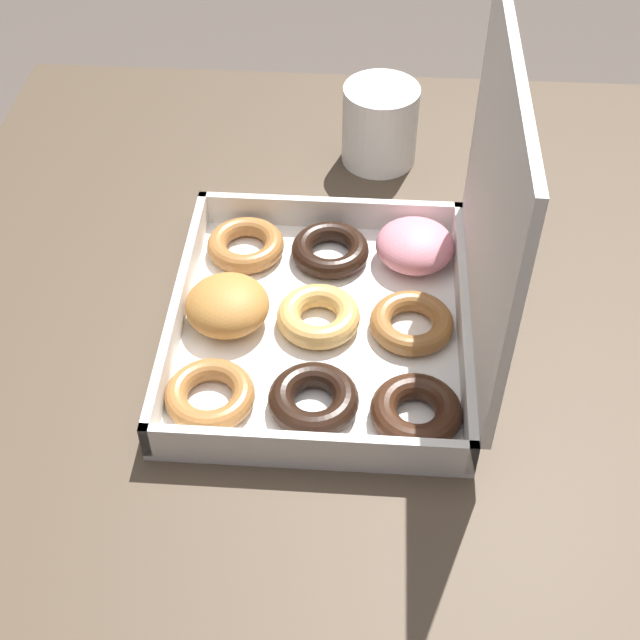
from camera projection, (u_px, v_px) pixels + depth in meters
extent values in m
cube|color=#4C3D2D|center=(329.00, 390.00, 0.79)|extent=(1.02, 0.83, 0.03)
cylinder|color=#4C3D2D|center=(114.00, 308.00, 1.41)|extent=(0.06, 0.06, 0.74)
cylinder|color=#4C3D2D|center=(581.00, 330.00, 1.37)|extent=(0.06, 0.06, 0.74)
cube|color=white|center=(320.00, 330.00, 0.82)|extent=(0.30, 0.27, 0.01)
cube|color=white|center=(179.00, 309.00, 0.81)|extent=(0.30, 0.01, 0.03)
cube|color=white|center=(464.00, 322.00, 0.80)|extent=(0.30, 0.01, 0.03)
cube|color=white|center=(330.00, 212.00, 0.91)|extent=(0.01, 0.27, 0.03)
cube|color=white|center=(308.00, 449.00, 0.70)|extent=(0.01, 0.27, 0.03)
cube|color=white|center=(494.00, 201.00, 0.70)|extent=(0.30, 0.01, 0.24)
torus|color=#9E6633|center=(246.00, 245.00, 0.88)|extent=(0.08, 0.08, 0.02)
ellipsoid|color=#B77A38|center=(227.00, 305.00, 0.81)|extent=(0.08, 0.08, 0.04)
torus|color=#9E6633|center=(210.00, 395.00, 0.75)|extent=(0.08, 0.08, 0.02)
torus|color=black|center=(330.00, 250.00, 0.88)|extent=(0.08, 0.08, 0.02)
torus|color=tan|center=(318.00, 316.00, 0.81)|extent=(0.08, 0.08, 0.02)
torus|color=black|center=(313.00, 399.00, 0.74)|extent=(0.08, 0.08, 0.02)
ellipsoid|color=pink|center=(415.00, 245.00, 0.87)|extent=(0.08, 0.08, 0.04)
torus|color=#9E6633|center=(412.00, 323.00, 0.81)|extent=(0.08, 0.08, 0.02)
torus|color=#381E11|center=(416.00, 412.00, 0.74)|extent=(0.08, 0.08, 0.02)
cylinder|color=white|center=(380.00, 125.00, 0.98)|extent=(0.08, 0.08, 0.09)
cylinder|color=black|center=(382.00, 92.00, 0.95)|extent=(0.07, 0.07, 0.01)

